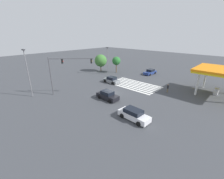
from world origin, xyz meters
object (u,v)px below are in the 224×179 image
at_px(tree_corner_b, 116,61).
at_px(street_light_pole_b, 107,58).
at_px(car_3, 108,95).
at_px(pedestrian, 168,88).
at_px(car_1, 112,80).
at_px(traffic_signal_mast, 63,68).
at_px(car_2, 134,115).
at_px(car_0, 150,72).
at_px(tree_corner_a, 101,61).
at_px(street_light_pole_a, 27,70).

bearing_deg(tree_corner_b, street_light_pole_b, 76.95).
xyz_separation_m(car_3, pedestrian, (-6.64, -10.85, 0.26)).
bearing_deg(car_1, traffic_signal_mast, 82.47).
bearing_deg(car_3, car_2, -17.29).
distance_m(car_0, pedestrian, 14.56).
relative_size(car_0, pedestrian, 2.64).
bearing_deg(traffic_signal_mast, car_3, -17.19).
relative_size(car_2, car_3, 1.08).
relative_size(traffic_signal_mast, tree_corner_a, 1.39).
bearing_deg(tree_corner_a, car_2, 145.94).
bearing_deg(car_0, car_3, 10.35).
xyz_separation_m(car_1, tree_corner_b, (5.87, -8.39, 2.89)).
bearing_deg(car_2, street_light_pole_b, 145.12).
bearing_deg(pedestrian, car_1, -33.23).
distance_m(car_1, street_light_pole_a, 18.10).
relative_size(car_0, street_light_pole_b, 0.60).
height_order(pedestrian, street_light_pole_b, street_light_pole_b).
relative_size(pedestrian, tree_corner_b, 0.36).
bearing_deg(street_light_pole_b, tree_corner_b, -103.05).
relative_size(pedestrian, street_light_pole_a, 0.20).
height_order(street_light_pole_a, tree_corner_a, street_light_pole_a).
bearing_deg(pedestrian, car_0, -93.54).
relative_size(car_3, tree_corner_b, 0.90).
bearing_deg(tree_corner_b, traffic_signal_mast, 102.23).
bearing_deg(traffic_signal_mast, pedestrian, 1.09).
height_order(traffic_signal_mast, street_light_pole_a, street_light_pole_a).
distance_m(pedestrian, tree_corner_b, 19.63).
xyz_separation_m(street_light_pole_b, tree_corner_b, (-0.72, -3.11, -1.08)).
bearing_deg(car_2, car_1, 145.91).
relative_size(car_1, pedestrian, 2.40).
distance_m(traffic_signal_mast, car_0, 26.28).
height_order(car_3, tree_corner_b, tree_corner_b).
height_order(street_light_pole_a, tree_corner_b, street_light_pole_a).
distance_m(traffic_signal_mast, car_2, 16.07).
bearing_deg(car_1, pedestrian, -166.51).
height_order(car_3, street_light_pole_b, street_light_pole_b).
distance_m(car_1, street_light_pole_b, 9.33).
height_order(car_1, car_3, car_3).
height_order(traffic_signal_mast, car_1, traffic_signal_mast).
bearing_deg(tree_corner_b, tree_corner_a, 21.18).
relative_size(traffic_signal_mast, car_0, 1.58).
xyz_separation_m(car_0, tree_corner_b, (8.72, 5.33, 2.90)).
distance_m(car_2, pedestrian, 13.33).
relative_size(car_0, car_2, 0.98).
bearing_deg(pedestrian, traffic_signal_mast, -0.88).
height_order(car_2, tree_corner_b, tree_corner_b).
relative_size(car_0, car_1, 1.10).
distance_m(pedestrian, street_light_pole_b, 19.91).
bearing_deg(tree_corner_a, car_3, 140.17).
bearing_deg(car_0, pedestrian, 44.84).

